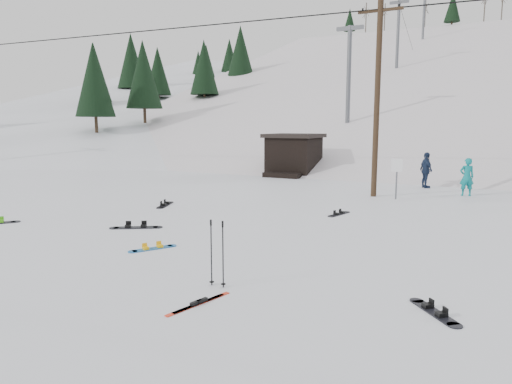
% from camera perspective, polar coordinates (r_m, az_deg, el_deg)
% --- Properties ---
extents(ground, '(200.00, 200.00, 0.00)m').
position_cam_1_polar(ground, '(10.67, -14.69, -10.19)').
color(ground, white).
rests_on(ground, ground).
extents(ski_slope, '(60.00, 85.24, 65.97)m').
position_cam_1_polar(ski_slope, '(64.68, 20.61, -5.85)').
color(ski_slope, white).
rests_on(ski_slope, ground).
extents(ridge_left, '(47.54, 95.03, 58.38)m').
position_cam_1_polar(ridge_left, '(71.54, -10.11, -3.28)').
color(ridge_left, white).
rests_on(ridge_left, ground).
extents(treeline_left, '(20.00, 64.00, 10.00)m').
position_cam_1_polar(treeline_left, '(62.71, -13.37, 5.14)').
color(treeline_left, black).
rests_on(treeline_left, ground).
extents(treeline_crest, '(50.00, 6.00, 10.00)m').
position_cam_1_polar(treeline_crest, '(93.76, 23.31, 5.70)').
color(treeline_crest, black).
rests_on(treeline_crest, ski_slope).
extents(utility_pole, '(2.00, 0.26, 9.00)m').
position_cam_1_polar(utility_pole, '(22.03, 14.91, 11.60)').
color(utility_pole, '#3A2819').
rests_on(utility_pole, ground).
extents(trail_sign, '(0.50, 0.09, 1.85)m').
position_cam_1_polar(trail_sign, '(21.46, 17.19, 2.49)').
color(trail_sign, '#595B60').
rests_on(trail_sign, ground).
extents(lift_hut, '(3.40, 4.10, 2.75)m').
position_cam_1_polar(lift_hut, '(30.83, 4.73, 4.70)').
color(lift_hut, black).
rests_on(lift_hut, ground).
extents(lift_tower_near, '(2.20, 0.36, 8.00)m').
position_cam_1_polar(lift_tower_near, '(39.25, 11.54, 14.85)').
color(lift_tower_near, '#595B60').
rests_on(lift_tower_near, ski_slope).
extents(lift_tower_mid, '(2.20, 0.36, 8.00)m').
position_cam_1_polar(lift_tower_mid, '(59.49, 17.34, 18.72)').
color(lift_tower_mid, '#595B60').
rests_on(lift_tower_mid, ski_slope).
extents(lift_tower_far, '(2.20, 0.36, 8.00)m').
position_cam_1_polar(lift_tower_far, '(80.14, 20.27, 20.55)').
color(lift_tower_far, '#595B60').
rests_on(lift_tower_far, ski_slope).
extents(hero_snowboard, '(0.81, 1.22, 0.10)m').
position_cam_1_polar(hero_snowboard, '(12.82, -12.78, -6.86)').
color(hero_snowboard, '#1C6DBB').
rests_on(hero_snowboard, ground).
extents(hero_skis, '(0.47, 1.52, 0.08)m').
position_cam_1_polar(hero_skis, '(8.91, -7.15, -13.60)').
color(hero_skis, red).
rests_on(hero_skis, ground).
extents(ski_poles, '(0.39, 0.10, 1.41)m').
position_cam_1_polar(ski_poles, '(9.58, -4.89, -7.57)').
color(ski_poles, black).
rests_on(ski_poles, ground).
extents(board_scatter_a, '(1.50, 1.07, 0.12)m').
position_cam_1_polar(board_scatter_a, '(15.48, -14.77, -4.26)').
color(board_scatter_a, black).
rests_on(board_scatter_a, ground).
extents(board_scatter_b, '(0.80, 1.58, 0.12)m').
position_cam_1_polar(board_scatter_b, '(19.50, -11.29, -1.56)').
color(board_scatter_b, black).
rests_on(board_scatter_b, ground).
extents(board_scatter_d, '(0.99, 1.10, 0.10)m').
position_cam_1_polar(board_scatter_d, '(9.06, 21.41, -13.75)').
color(board_scatter_d, black).
rests_on(board_scatter_d, ground).
extents(board_scatter_f, '(0.52, 1.35, 0.10)m').
position_cam_1_polar(board_scatter_f, '(17.48, 10.34, -2.70)').
color(board_scatter_f, black).
rests_on(board_scatter_f, ground).
extents(skier_teal, '(0.77, 0.63, 1.80)m').
position_cam_1_polar(skier_teal, '(23.77, 24.85, 1.72)').
color(skier_teal, '#0D7F82').
rests_on(skier_teal, ground).
extents(skier_navy, '(1.02, 1.18, 1.91)m').
position_cam_1_polar(skier_navy, '(25.92, 20.49, 2.58)').
color(skier_navy, '#1B2843').
rests_on(skier_navy, ground).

